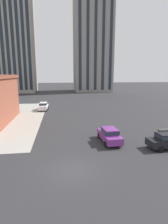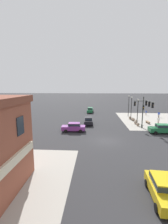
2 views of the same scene
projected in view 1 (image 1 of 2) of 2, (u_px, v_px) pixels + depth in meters
ground_plane at (73, 170)px, 14.94m from camera, size 320.00×320.00×0.00m
car_main_northbound_near at (43, 106)px, 39.84m from camera, size 2.04×4.47×1.68m
car_main_northbound_far at (168, 140)px, 19.20m from camera, size 4.47×2.04×1.68m
car_main_southbound_far at (109, 135)px, 20.94m from camera, size 2.07×4.49×1.68m
residential_tower_skyline_right at (93, 23)px, 79.82m from camera, size 16.47×15.50×59.77m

